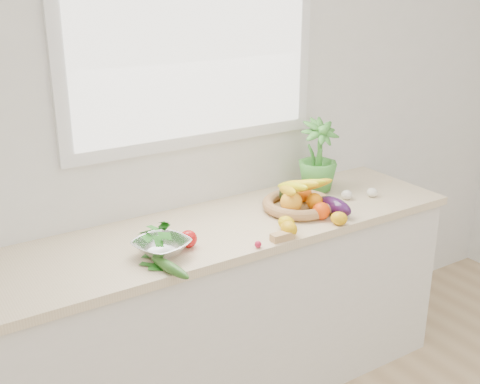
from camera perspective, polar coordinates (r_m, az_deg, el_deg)
back_wall at (r=2.84m, az=-4.38°, el=7.38°), size 4.50×0.02×2.70m
counter_cabinet at (r=2.95m, az=-1.05°, el=-11.46°), size 2.20×0.58×0.86m
countertop at (r=2.74m, az=-1.11°, el=-3.41°), size 2.24×0.62×0.04m
window_frame at (r=2.77m, az=-4.46°, el=15.43°), size 1.30×0.03×1.10m
window_pane at (r=2.75m, az=-4.25°, el=15.40°), size 1.18×0.01×0.98m
orange_loose at (r=2.79m, az=7.70°, el=-1.78°), size 0.09×0.09×0.08m
lemon_a at (r=2.67m, az=4.40°, el=-2.92°), size 0.09×0.10×0.06m
lemon_b at (r=2.60m, az=4.66°, el=-3.50°), size 0.07×0.09×0.07m
lemon_c at (r=2.75m, az=9.37°, el=-2.49°), size 0.09×0.10×0.06m
apple at (r=2.50m, az=-4.92°, el=-4.45°), size 0.10×0.10×0.07m
ginger at (r=2.57m, az=4.03°, el=-4.22°), size 0.11×0.05×0.03m
garlic_a at (r=3.06m, az=10.10°, el=-0.26°), size 0.07×0.07×0.05m
garlic_b at (r=2.97m, az=6.38°, el=-0.81°), size 0.05×0.05×0.04m
garlic_c at (r=3.12m, az=12.43°, el=-0.04°), size 0.06×0.06×0.05m
eggplant at (r=2.86m, az=8.98°, el=-1.33°), size 0.09×0.21×0.08m
cucumber at (r=2.31m, az=-6.68°, el=-7.11°), size 0.08×0.24×0.04m
radish at (r=2.50m, az=1.72°, el=-4.98°), size 0.03×0.03×0.03m
potted_herb at (r=3.10m, az=7.40°, el=3.47°), size 0.22×0.22×0.37m
fruit_basket at (r=2.88m, az=5.49°, el=-0.78°), size 0.44×0.44×0.18m
colander_with_spinach at (r=2.43m, az=-7.46°, el=-4.80°), size 0.27×0.27×0.12m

